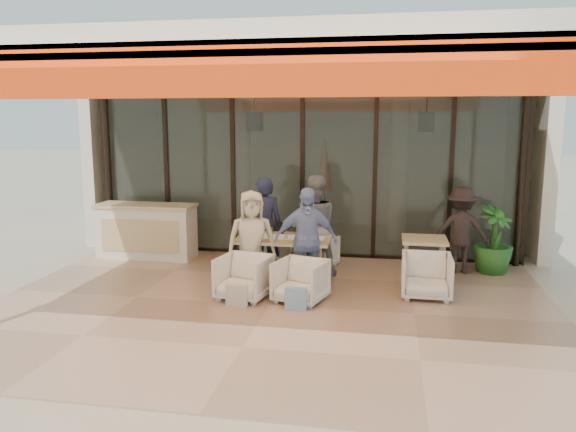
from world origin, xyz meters
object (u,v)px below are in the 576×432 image
diner_navy (264,226)px  diner_grey (314,226)px  chair_far_left (271,248)px  side_table (424,245)px  host_counter (147,231)px  chair_near_left (244,275)px  chair_far_right (317,250)px  chair_near_right (300,279)px  dining_table (284,241)px  standing_woman (461,231)px  potted_palm (493,240)px  diner_cream (252,240)px  diner_periwinkle (306,240)px  side_chair (426,274)px

diner_navy → diner_grey: (0.84, 0.00, 0.02)m
chair_far_left → side_table: 2.73m
host_counter → chair_near_left: (2.42, -2.02, -0.17)m
chair_far_right → chair_near_right: (0.00, -1.90, 0.02)m
dining_table → diner_navy: (-0.41, 0.44, 0.14)m
chair_near_left → standing_woman: size_ratio=0.48×
host_counter → standing_woman: (5.69, -0.04, 0.22)m
diner_navy → potted_palm: size_ratio=1.40×
chair_far_right → potted_palm: (2.98, 0.17, 0.27)m
diner_grey → side_table: 1.81m
chair_near_right → chair_near_left: bearing=-164.0°
chair_far_right → diner_cream: size_ratio=0.41×
chair_far_left → chair_far_right: same height
chair_far_right → diner_cream: bearing=77.6°
chair_near_right → standing_woman: size_ratio=0.46×
diner_navy → potted_palm: bearing=179.2°
side_table → chair_far_right: bearing=160.7°
host_counter → chair_near_right: host_counter is taller
host_counter → diner_periwinkle: bearing=-25.0°
chair_far_right → side_chair: size_ratio=0.87×
diner_periwinkle → chair_near_right: bearing=-104.6°
diner_periwinkle → standing_woman: bearing=16.7°
dining_table → potted_palm: size_ratio=1.26×
dining_table → chair_near_left: (-0.41, -0.96, -0.33)m
host_counter → potted_palm: size_ratio=1.56×
dining_table → chair_near_left: size_ratio=2.08×
chair_near_left → diner_periwinkle: bearing=41.1°
diner_grey → host_counter: bearing=-32.0°
chair_far_left → diner_cream: (0.00, -1.40, 0.45)m
diner_periwinkle → standing_woman: size_ratio=1.08×
chair_far_left → potted_palm: (3.82, 0.17, 0.27)m
diner_cream → chair_far_right: bearing=42.7°
chair_far_left → side_table: bearing=176.7°
diner_cream → side_table: diner_cream is taller
host_counter → side_table: bearing=-8.4°
side_table → side_chair: bearing=-90.0°
host_counter → potted_palm: bearing=0.5°
chair_far_left → side_table: size_ratio=0.86×
diner_cream → side_table: (2.64, 0.77, -0.14)m
chair_far_left → side_chair: 2.97m
host_counter → dining_table: bearing=-20.6°
chair_near_left → side_chair: side_chair is taller
host_counter → chair_far_right: host_counter is taller
chair_far_right → standing_woman: bearing=-159.6°
chair_near_right → diner_cream: size_ratio=0.45×
chair_near_left → diner_navy: size_ratio=0.43×
chair_far_left → chair_near_left: 1.90m
diner_grey → diner_periwinkle: diner_grey is taller
chair_far_left → standing_woman: (3.27, 0.08, 0.43)m
chair_near_right → side_table: side_table is taller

